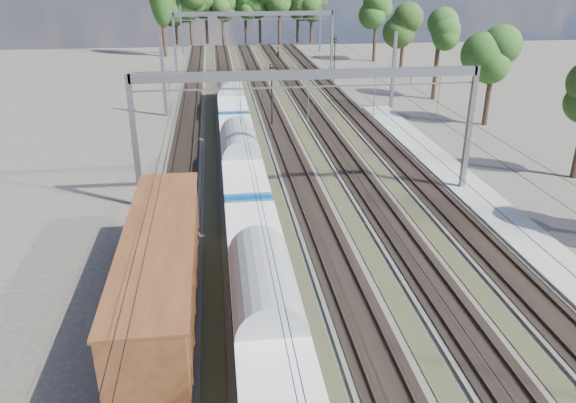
{
  "coord_description": "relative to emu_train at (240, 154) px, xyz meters",
  "views": [
    {
      "loc": [
        -6.12,
        -6.34,
        15.41
      ],
      "look_at": [
        -2.28,
        22.97,
        2.8
      ],
      "focal_mm": 35.0,
      "sensor_mm": 36.0,
      "label": 1
    }
  ],
  "objects": [
    {
      "name": "track_bed",
      "position": [
        4.5,
        11.85,
        -2.34
      ],
      "size": [
        21.0,
        130.0,
        0.34
      ],
      "color": "#47423A",
      "rests_on": "ground"
    },
    {
      "name": "platform",
      "position": [
        16.5,
        -13.15,
        -2.29
      ],
      "size": [
        3.0,
        70.0,
        0.3
      ],
      "primitive_type": "cube",
      "color": "gray",
      "rests_on": "ground"
    },
    {
      "name": "catenary",
      "position": [
        4.83,
        19.53,
        3.96
      ],
      "size": [
        25.65,
        130.0,
        9.0
      ],
      "color": "slate",
      "rests_on": "ground"
    },
    {
      "name": "tree_belt",
      "position": [
        10.11,
        59.86,
        5.5
      ],
      "size": [
        39.55,
        100.74,
        11.94
      ],
      "color": "black",
      "rests_on": "ground"
    },
    {
      "name": "emu_train",
      "position": [
        0.0,
        0.0,
        0.0
      ],
      "size": [
        2.84,
        60.06,
        4.15
      ],
      "color": "black",
      "rests_on": "ground"
    },
    {
      "name": "freight_boxcar",
      "position": [
        -4.5,
        -16.19,
        0.01
      ],
      "size": [
        3.23,
        15.6,
        4.02
      ],
      "color": "black",
      "rests_on": "ground"
    },
    {
      "name": "worker",
      "position": [
        9.82,
        61.01,
        -1.53
      ],
      "size": [
        0.45,
        0.67,
        1.82
      ],
      "primitive_type": "imported",
      "rotation": [
        0.0,
        0.0,
        1.54
      ],
      "color": "black",
      "rests_on": "ground"
    },
    {
      "name": "signal_near",
      "position": [
        4.04,
        16.3,
        1.5
      ],
      "size": [
        0.41,
        0.37,
        6.23
      ],
      "rotation": [
        0.0,
        0.0,
        -0.13
      ],
      "color": "black",
      "rests_on": "ground"
    },
    {
      "name": "signal_far",
      "position": [
        14.87,
        37.34,
        1.52
      ],
      "size": [
        0.42,
        0.38,
        6.26
      ],
      "rotation": [
        0.0,
        0.0,
        -0.15
      ],
      "color": "black",
      "rests_on": "ground"
    }
  ]
}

